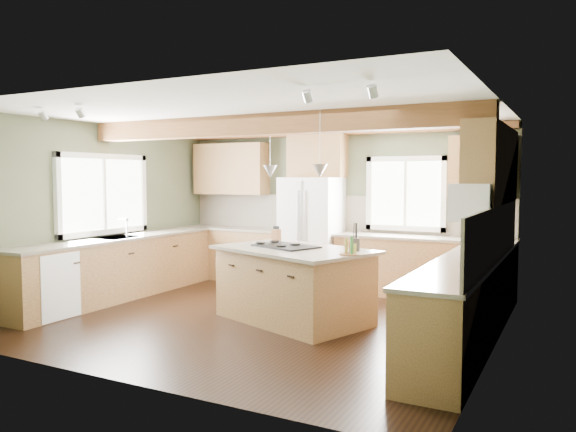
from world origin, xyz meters
The scene contains 37 objects.
floor centered at (0.00, 0.00, 0.00)m, with size 5.60×5.60×0.00m, color black.
ceiling centered at (0.00, 0.00, 2.60)m, with size 5.60×5.60×0.00m, color silver.
wall_back centered at (0.00, 2.50, 1.30)m, with size 5.60×5.60×0.00m, color #464D37.
wall_left centered at (-2.80, 0.00, 1.30)m, with size 5.00×5.00×0.00m, color #464D37.
wall_right centered at (2.80, 0.00, 1.30)m, with size 5.00×5.00×0.00m, color #464D37.
ceiling_beam centered at (0.00, 0.10, 2.47)m, with size 5.55×0.26×0.26m, color brown.
soffit_trim centered at (0.00, 2.40, 2.54)m, with size 5.55×0.20×0.10m, color brown.
backsplash_back centered at (0.00, 2.48, 1.21)m, with size 5.58×0.03×0.58m, color brown.
backsplash_right centered at (2.78, 0.05, 1.21)m, with size 0.03×3.70×0.58m, color brown.
base_cab_back_left centered at (-1.79, 2.20, 0.44)m, with size 2.02×0.60×0.88m, color brown.
counter_back_left centered at (-1.79, 2.20, 0.90)m, with size 2.06×0.64×0.04m, color brown.
base_cab_back_right centered at (1.49, 2.20, 0.44)m, with size 2.62×0.60×0.88m, color brown.
counter_back_right centered at (1.49, 2.20, 0.90)m, with size 2.66×0.64×0.04m, color brown.
base_cab_left centered at (-2.50, 0.05, 0.44)m, with size 0.60×3.70×0.88m, color brown.
counter_left centered at (-2.50, 0.05, 0.90)m, with size 0.64×3.74×0.04m, color brown.
base_cab_right centered at (2.50, 0.05, 0.44)m, with size 0.60×3.70×0.88m, color brown.
counter_right centered at (2.50, 0.05, 0.90)m, with size 0.64×3.74×0.04m, color brown.
upper_cab_back_left centered at (-1.99, 2.33, 1.95)m, with size 1.40×0.35×0.90m, color brown.
upper_cab_over_fridge centered at (-0.30, 2.33, 2.15)m, with size 0.96×0.35×0.70m, color brown.
upper_cab_right centered at (2.62, 0.90, 1.95)m, with size 0.35×2.20×0.90m, color brown.
upper_cab_back_corner centered at (2.30, 2.33, 1.95)m, with size 0.90×0.35×0.90m, color brown.
window_left centered at (-2.78, 0.05, 1.55)m, with size 0.04×1.60×1.05m, color white.
window_back centered at (1.15, 2.48, 1.55)m, with size 1.10×0.04×1.00m, color white.
sink centered at (-2.50, 0.05, 0.91)m, with size 0.50×0.65×0.03m, color #262628.
faucet centered at (-2.32, 0.05, 1.05)m, with size 0.02×0.02×0.28m, color #B2B2B7.
dishwasher centered at (-2.49, -1.25, 0.43)m, with size 0.60×0.60×0.84m, color white.
oven centered at (2.49, -1.25, 0.43)m, with size 0.60×0.72×0.84m, color white.
microwave centered at (2.58, -0.05, 1.55)m, with size 0.40×0.70×0.38m, color white.
pendant_left centered at (-0.02, 0.26, 1.88)m, with size 0.18×0.18×0.16m, color #B2B2B7.
pendant_right centered at (0.82, -0.06, 1.88)m, with size 0.18×0.18×0.16m, color #B2B2B7.
refrigerator centered at (-0.30, 2.12, 0.90)m, with size 0.90×0.74×1.80m, color silver.
island centered at (0.40, 0.10, 0.44)m, with size 1.81×1.10×0.88m, color olive.
island_top centered at (0.40, 0.10, 0.90)m, with size 1.93×1.22×0.04m, color brown.
cooktop centered at (0.26, 0.15, 0.93)m, with size 0.78×0.52×0.02m, color black.
knife_block centered at (-0.07, 0.50, 1.01)m, with size 0.11×0.08×0.18m, color brown.
utensil_crock centered at (1.17, 0.21, 1.00)m, with size 0.12×0.12×0.15m, color #3C3530.
bottle_tray centered at (1.23, -0.14, 1.02)m, with size 0.22×0.22×0.20m, color brown, non-canonical shape.
Camera 1 is at (3.56, -6.11, 1.81)m, focal length 35.00 mm.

